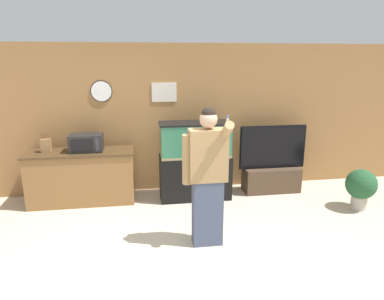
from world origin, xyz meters
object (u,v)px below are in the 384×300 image
at_px(tv_on_stand, 271,172).
at_px(person_standing, 207,176).
at_px(potted_plant, 361,186).
at_px(microwave, 86,143).
at_px(counter_island, 82,177).
at_px(knife_block, 46,145).
at_px(aquarium_on_stand, 195,161).

bearing_deg(tv_on_stand, person_standing, -132.95).
relative_size(person_standing, potted_plant, 2.71).
bearing_deg(microwave, person_standing, -44.05).
distance_m(person_standing, potted_plant, 2.76).
bearing_deg(microwave, counter_island, 176.39).
bearing_deg(microwave, knife_block, 177.31).
height_order(counter_island, aquarium_on_stand, aquarium_on_stand).
distance_m(tv_on_stand, potted_plant, 1.46).
bearing_deg(person_standing, potted_plant, 14.29).
relative_size(counter_island, microwave, 3.32).
relative_size(counter_island, knife_block, 5.33).
xyz_separation_m(aquarium_on_stand, potted_plant, (2.52, -0.86, -0.28)).
relative_size(microwave, knife_block, 1.61).
bearing_deg(knife_block, counter_island, -2.49).
height_order(microwave, aquarium_on_stand, aquarium_on_stand).
distance_m(counter_island, tv_on_stand, 3.30).
relative_size(microwave, tv_on_stand, 0.43).
height_order(aquarium_on_stand, person_standing, person_standing).
relative_size(microwave, aquarium_on_stand, 0.39).
height_order(microwave, potted_plant, microwave).
relative_size(microwave, potted_plant, 0.79).
xyz_separation_m(aquarium_on_stand, tv_on_stand, (1.41, 0.09, -0.31)).
xyz_separation_m(microwave, tv_on_stand, (3.19, -0.00, -0.67)).
xyz_separation_m(knife_block, aquarium_on_stand, (2.41, -0.12, -0.34)).
bearing_deg(aquarium_on_stand, potted_plant, -18.83).
height_order(knife_block, tv_on_stand, tv_on_stand).
distance_m(counter_island, person_standing, 2.47).
xyz_separation_m(microwave, knife_block, (-0.64, 0.03, -0.02)).
bearing_deg(aquarium_on_stand, person_standing, -93.57).
distance_m(aquarium_on_stand, person_standing, 1.55).
xyz_separation_m(knife_block, person_standing, (2.31, -1.65, -0.07)).
xyz_separation_m(knife_block, tv_on_stand, (3.82, -0.03, -0.64)).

